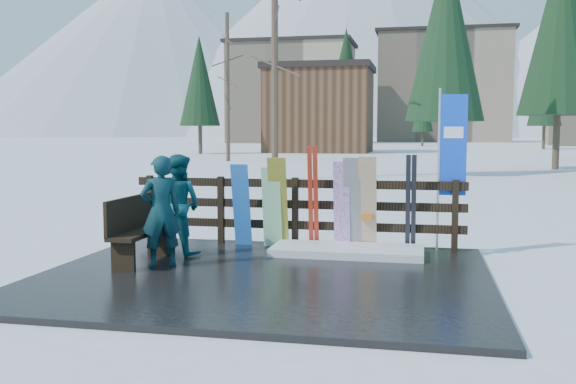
% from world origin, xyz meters
% --- Properties ---
extents(ground, '(700.00, 700.00, 0.00)m').
position_xyz_m(ground, '(0.00, 0.00, 0.00)').
color(ground, white).
rests_on(ground, ground).
extents(deck, '(6.00, 5.00, 0.08)m').
position_xyz_m(deck, '(0.00, 0.00, 0.04)').
color(deck, black).
rests_on(deck, ground).
extents(fence, '(5.60, 0.10, 1.15)m').
position_xyz_m(fence, '(0.00, 2.20, 0.74)').
color(fence, black).
rests_on(fence, deck).
extents(snow_patch, '(2.35, 1.00, 0.12)m').
position_xyz_m(snow_patch, '(0.95, 1.60, 0.14)').
color(snow_patch, white).
rests_on(snow_patch, deck).
extents(bench, '(0.41, 1.50, 0.97)m').
position_xyz_m(bench, '(-1.99, 0.35, 0.60)').
color(bench, black).
rests_on(bench, deck).
extents(snowboard_0, '(0.29, 0.31, 1.38)m').
position_xyz_m(snowboard_0, '(-0.87, 1.98, 0.77)').
color(snowboard_0, blue).
rests_on(snowboard_0, deck).
extents(snowboard_1, '(0.31, 0.23, 1.34)m').
position_xyz_m(snowboard_1, '(-0.35, 1.98, 0.75)').
color(snowboard_1, white).
rests_on(snowboard_1, deck).
extents(snowboard_2, '(0.31, 0.30, 1.49)m').
position_xyz_m(snowboard_2, '(-0.24, 1.98, 0.83)').
color(snowboard_2, yellow).
rests_on(snowboard_2, deck).
extents(snowboard_3, '(0.26, 0.31, 1.44)m').
position_xyz_m(snowboard_3, '(0.81, 1.98, 0.80)').
color(snowboard_3, white).
rests_on(snowboard_3, deck).
extents(snowboard_4, '(0.27, 0.36, 1.51)m').
position_xyz_m(snowboard_4, '(0.98, 1.98, 0.83)').
color(snowboard_4, black).
rests_on(snowboard_4, deck).
extents(snowboard_5, '(0.28, 0.37, 1.53)m').
position_xyz_m(snowboard_5, '(1.23, 1.98, 0.84)').
color(snowboard_5, silver).
rests_on(snowboard_5, deck).
extents(ski_pair_a, '(0.16, 0.26, 1.68)m').
position_xyz_m(ski_pair_a, '(0.33, 2.05, 0.92)').
color(ski_pair_a, '#A42514').
rests_on(ski_pair_a, deck).
extents(ski_pair_b, '(0.17, 0.30, 1.56)m').
position_xyz_m(ski_pair_b, '(1.91, 2.05, 0.86)').
color(ski_pair_b, black).
rests_on(ski_pair_b, deck).
extents(rental_flag, '(0.45, 0.04, 2.60)m').
position_xyz_m(rental_flag, '(2.50, 2.25, 1.69)').
color(rental_flag, silver).
rests_on(rental_flag, deck).
extents(person_front, '(0.69, 0.65, 1.58)m').
position_xyz_m(person_front, '(-1.52, 0.14, 0.87)').
color(person_front, '#0F483F').
rests_on(person_front, deck).
extents(person_back, '(0.90, 0.79, 1.57)m').
position_xyz_m(person_back, '(-1.62, 1.06, 0.86)').
color(person_back, '#12535F').
rests_on(person_back, deck).
extents(resort_buildings, '(73.00, 87.60, 22.60)m').
position_xyz_m(resort_buildings, '(1.03, 115.41, 9.81)').
color(resort_buildings, tan).
rests_on(resort_buildings, ground).
extents(trees, '(41.99, 68.63, 13.33)m').
position_xyz_m(trees, '(4.23, 47.91, 5.77)').
color(trees, '#382B1E').
rests_on(trees, ground).
extents(mountains, '(520.00, 260.00, 120.00)m').
position_xyz_m(mountains, '(-10.50, 328.41, 50.20)').
color(mountains, white).
rests_on(mountains, ground).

